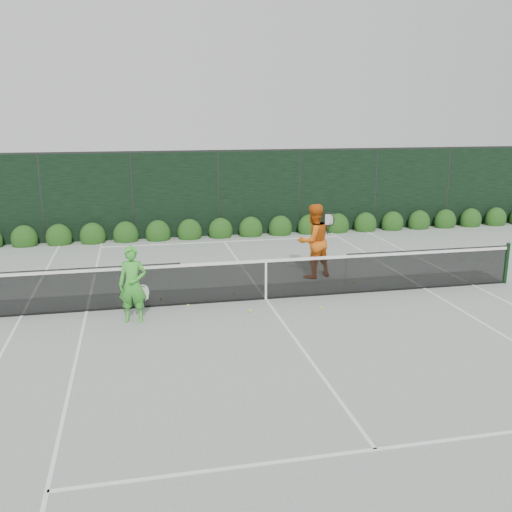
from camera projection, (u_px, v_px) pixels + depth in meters
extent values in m
plane|color=gray|center=(266.00, 299.00, 13.57)|extent=(80.00, 80.00, 0.00)
cylinder|color=#113418|center=(506.00, 263.00, 14.74)|extent=(0.10, 0.10, 1.07)
cube|color=black|center=(81.00, 290.00, 12.60)|extent=(4.40, 0.01, 1.02)
cube|color=black|center=(266.00, 280.00, 13.46)|extent=(4.00, 0.01, 0.96)
cube|color=black|center=(429.00, 269.00, 14.30)|extent=(4.40, 0.01, 1.02)
cube|color=white|center=(266.00, 261.00, 13.34)|extent=(12.80, 0.03, 0.07)
cube|color=black|center=(266.00, 298.00, 13.57)|extent=(12.80, 0.02, 0.04)
cube|color=white|center=(266.00, 281.00, 13.46)|extent=(0.05, 0.03, 0.91)
imported|color=green|center=(133.00, 284.00, 11.96)|extent=(0.66, 0.50, 1.64)
torus|color=beige|center=(143.00, 293.00, 12.15)|extent=(0.28, 0.17, 0.30)
cylinder|color=black|center=(143.00, 304.00, 12.21)|extent=(0.10, 0.03, 0.30)
imported|color=orange|center=(313.00, 241.00, 15.19)|extent=(1.16, 1.03, 1.99)
torus|color=black|center=(329.00, 219.00, 14.92)|extent=(0.26, 0.20, 0.30)
cylinder|color=black|center=(329.00, 228.00, 14.98)|extent=(0.10, 0.03, 0.30)
cube|color=white|center=(22.00, 316.00, 12.46)|extent=(0.06, 23.77, 0.01)
cube|color=white|center=(473.00, 285.00, 14.69)|extent=(0.06, 23.77, 0.01)
cube|color=white|center=(87.00, 311.00, 12.74)|extent=(0.06, 23.77, 0.01)
cube|color=white|center=(424.00, 288.00, 14.41)|extent=(0.06, 23.77, 0.01)
cube|color=white|center=(204.00, 215.00, 24.84)|extent=(11.03, 0.06, 0.01)
cube|color=white|center=(224.00, 242.00, 19.64)|extent=(8.23, 0.06, 0.01)
cube|color=white|center=(375.00, 449.00, 7.50)|extent=(8.23, 0.06, 0.01)
cube|color=white|center=(266.00, 299.00, 13.57)|extent=(0.06, 12.80, 0.01)
cube|color=black|center=(219.00, 194.00, 20.32)|extent=(32.00, 0.06, 3.00)
cube|color=#262826|center=(218.00, 151.00, 19.95)|extent=(32.00, 0.06, 0.06)
cylinder|color=#262826|center=(41.00, 199.00, 19.10)|extent=(0.08, 0.08, 3.00)
cylinder|color=#262826|center=(133.00, 197.00, 19.71)|extent=(0.08, 0.08, 3.00)
cylinder|color=#262826|center=(219.00, 194.00, 20.32)|extent=(0.08, 0.08, 3.00)
cylinder|color=#262826|center=(299.00, 192.00, 20.93)|extent=(0.08, 0.08, 3.00)
cylinder|color=#262826|center=(376.00, 190.00, 21.54)|extent=(0.08, 0.08, 3.00)
cylinder|color=#262826|center=(448.00, 187.00, 22.15)|extent=(0.08, 0.08, 3.00)
ellipsoid|color=#113D10|center=(24.00, 239.00, 18.96)|extent=(0.86, 0.65, 0.94)
ellipsoid|color=#113D10|center=(59.00, 238.00, 19.18)|extent=(0.86, 0.65, 0.94)
ellipsoid|color=#113D10|center=(93.00, 236.00, 19.40)|extent=(0.86, 0.65, 0.94)
ellipsoid|color=#113D10|center=(126.00, 235.00, 19.63)|extent=(0.86, 0.65, 0.94)
ellipsoid|color=#113D10|center=(158.00, 233.00, 19.85)|extent=(0.86, 0.65, 0.94)
ellipsoid|color=#113D10|center=(190.00, 232.00, 20.08)|extent=(0.86, 0.65, 0.94)
ellipsoid|color=#113D10|center=(221.00, 231.00, 20.30)|extent=(0.86, 0.65, 0.94)
ellipsoid|color=#113D10|center=(251.00, 230.00, 20.52)|extent=(0.86, 0.65, 0.94)
ellipsoid|color=#113D10|center=(280.00, 228.00, 20.75)|extent=(0.86, 0.65, 0.94)
ellipsoid|color=#113D10|center=(309.00, 227.00, 20.97)|extent=(0.86, 0.65, 0.94)
ellipsoid|color=#113D10|center=(338.00, 226.00, 21.19)|extent=(0.86, 0.65, 0.94)
ellipsoid|color=#113D10|center=(365.00, 225.00, 21.42)|extent=(0.86, 0.65, 0.94)
ellipsoid|color=#113D10|center=(392.00, 224.00, 21.64)|extent=(0.86, 0.65, 0.94)
ellipsoid|color=#113D10|center=(419.00, 222.00, 21.86)|extent=(0.86, 0.65, 0.94)
ellipsoid|color=#113D10|center=(445.00, 221.00, 22.09)|extent=(0.86, 0.65, 0.94)
ellipsoid|color=#113D10|center=(471.00, 220.00, 22.31)|extent=(0.86, 0.65, 0.94)
ellipsoid|color=#113D10|center=(496.00, 219.00, 22.53)|extent=(0.86, 0.65, 0.94)
sphere|color=#CDE432|center=(321.00, 308.00, 12.87)|extent=(0.07, 0.07, 0.07)
sphere|color=#CDE432|center=(139.00, 315.00, 12.42)|extent=(0.07, 0.07, 0.07)
sphere|color=#CDE432|center=(250.00, 311.00, 12.68)|extent=(0.07, 0.07, 0.07)
sphere|color=#CDE432|center=(188.00, 305.00, 13.03)|extent=(0.07, 0.07, 0.07)
sphere|color=#CDE432|center=(161.00, 299.00, 13.50)|extent=(0.07, 0.07, 0.07)
sphere|color=#CDE432|center=(234.00, 293.00, 13.92)|extent=(0.07, 0.07, 0.07)
sphere|color=#CDE432|center=(352.00, 282.00, 14.88)|extent=(0.07, 0.07, 0.07)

